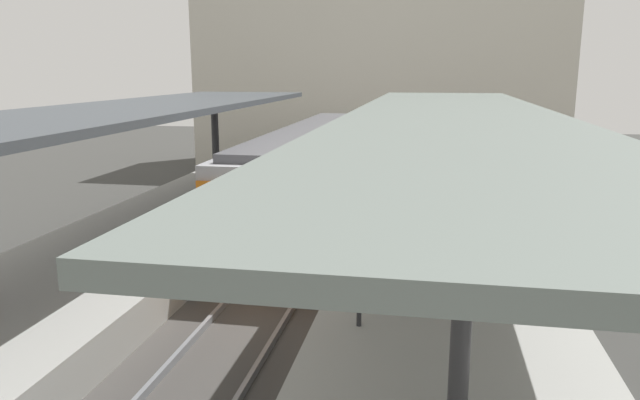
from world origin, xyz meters
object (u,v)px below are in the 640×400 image
Objects in this scene: commuter_train at (319,179)px; passenger_near_bench at (444,245)px; platform_bench at (425,210)px; platform_sign at (360,228)px.

passenger_near_bench is (3.69, -7.14, 0.15)m from commuter_train.
passenger_near_bench is (0.41, -4.54, 0.42)m from platform_bench.
platform_sign is at bearing -126.30° from passenger_near_bench.
commuter_train is 5.92× the size of platform_sign.
platform_sign reaches higher than passenger_near_bench.
commuter_train is at bearing 104.69° from platform_sign.
platform_sign is (-0.93, -6.36, 1.16)m from platform_bench.
platform_sign is 2.38m from passenger_near_bench.
platform_bench is 0.83× the size of passenger_near_bench.
passenger_near_bench is at bearing -62.68° from commuter_train.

